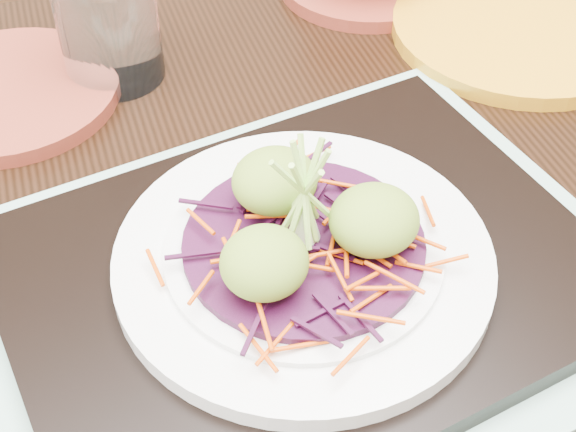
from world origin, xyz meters
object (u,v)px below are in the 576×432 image
dining_table (336,321)px  terracotta_side_plate (9,93)px  white_plate (303,257)px  water_glass (106,14)px  yellow_plate (518,29)px  serving_tray (303,274)px

dining_table → terracotta_side_plate: (-0.16, 0.25, 0.10)m
white_plate → water_glass: bearing=95.6°
water_glass → yellow_plate: water_glass is taller
serving_tray → yellow_plate: serving_tray is taller
water_glass → yellow_plate: 0.35m
water_glass → serving_tray: bearing=-84.4°
dining_table → white_plate: (-0.04, -0.03, 0.12)m
water_glass → white_plate: bearing=-84.4°
dining_table → terracotta_side_plate: bearing=131.6°
water_glass → yellow_plate: size_ratio=0.52×
water_glass → terracotta_side_plate: bearing=175.1°
serving_tray → yellow_plate: bearing=28.0°
dining_table → serving_tray: serving_tray is taller
serving_tray → white_plate: (-0.00, -0.00, 0.02)m
serving_tray → water_glass: bearing=95.2°
serving_tray → yellow_plate: (0.31, 0.17, -0.00)m
yellow_plate → white_plate: bearing=-151.6°
terracotta_side_plate → yellow_plate: (0.42, -0.12, 0.00)m
dining_table → serving_tray: (-0.04, -0.03, 0.11)m
white_plate → water_glass: size_ratio=2.01×
white_plate → water_glass: 0.28m
white_plate → dining_table: bearing=31.4°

